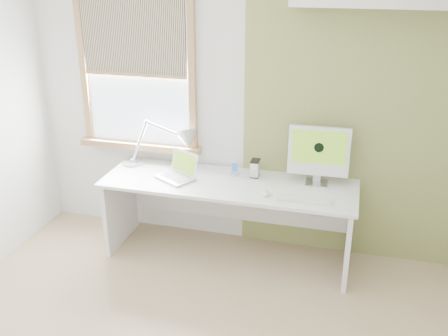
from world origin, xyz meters
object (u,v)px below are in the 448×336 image
(desk_lamp, at_px, (177,143))
(imac, at_px, (319,152))
(laptop, at_px, (179,172))
(external_drive, at_px, (255,168))
(desk, at_px, (230,200))

(desk_lamp, bearing_deg, imac, -2.95)
(laptop, height_order, external_drive, laptop)
(laptop, bearing_deg, desk_lamp, 112.31)
(desk_lamp, height_order, imac, imac)
(desk_lamp, distance_m, laptop, 0.33)
(desk_lamp, bearing_deg, external_drive, -4.66)
(desk, distance_m, laptop, 0.52)
(desk_lamp, distance_m, imac, 1.29)
(desk, bearing_deg, imac, 9.47)
(laptop, xyz_separation_m, external_drive, (0.64, 0.20, 0.02))
(desk, distance_m, desk_lamp, 0.72)
(desk_lamp, height_order, external_drive, desk_lamp)
(imac, bearing_deg, desk, -170.53)
(desk, distance_m, external_drive, 0.36)
(desk, relative_size, desk_lamp, 2.80)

